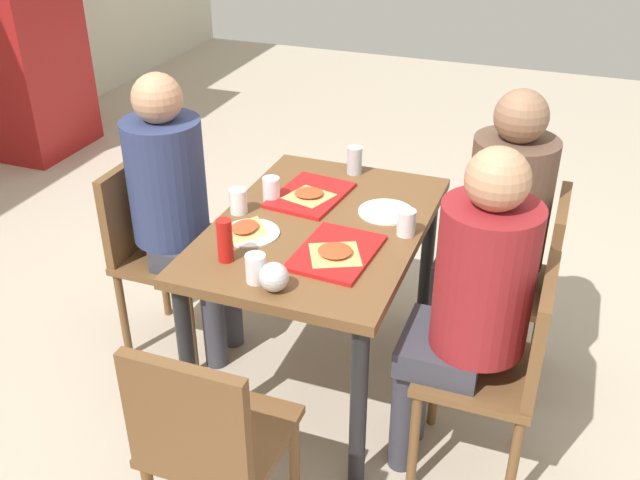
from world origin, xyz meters
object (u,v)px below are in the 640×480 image
at_px(person_in_brown_jacket, 497,217).
at_px(pizza_slice_b, 309,194).
at_px(plastic_cup_b, 406,223).
at_px(chair_far_side, 153,243).
at_px(chair_near_left, 505,362).
at_px(tray_red_far, 310,195).
at_px(plastic_cup_c, 256,268).
at_px(person_in_red, 471,294).
at_px(soda_can, 355,160).
at_px(pizza_slice_a, 335,252).
at_px(person_far_side, 176,197).
at_px(plastic_cup_d, 271,189).
at_px(foil_bundle, 274,277).
at_px(chair_left_end, 207,440).
at_px(main_table, 320,246).
at_px(paper_plate_center, 250,233).
at_px(condiment_bottle, 225,240).
at_px(tray_red_near, 336,252).
at_px(plastic_cup_a, 238,201).
at_px(paper_plate_near_edge, 386,212).
at_px(drink_fridge, 16,18).
at_px(chair_near_right, 525,277).
at_px(pizza_slice_c, 245,228).

distance_m(person_in_brown_jacket, pizza_slice_b, 0.76).
distance_m(pizza_slice_b, plastic_cup_b, 0.47).
bearing_deg(plastic_cup_b, chair_far_side, 91.48).
distance_m(chair_near_left, person_in_brown_jacket, 0.64).
xyz_separation_m(tray_red_far, plastic_cup_c, (-0.66, -0.06, 0.04)).
xyz_separation_m(person_in_red, tray_red_far, (0.49, 0.75, 0.01)).
bearing_deg(soda_can, pizza_slice_a, -167.32).
bearing_deg(person_far_side, plastic_cup_d, -73.21).
bearing_deg(foil_bundle, chair_left_end, 177.61).
relative_size(main_table, chair_left_end, 1.32).
distance_m(chair_near_left, tray_red_far, 1.05).
relative_size(chair_far_side, foil_bundle, 8.67).
relative_size(chair_far_side, plastic_cup_c, 8.67).
distance_m(paper_plate_center, condiment_bottle, 0.21).
xyz_separation_m(plastic_cup_c, condiment_bottle, (0.09, 0.16, 0.03)).
bearing_deg(tray_red_near, pizza_slice_a, -170.72).
height_order(person_far_side, plastic_cup_a, person_far_side).
distance_m(person_far_side, tray_red_far, 0.55).
bearing_deg(person_far_side, plastic_cup_b, -88.30).
bearing_deg(foil_bundle, chair_near_left, -75.12).
height_order(tray_red_near, pizza_slice_b, pizza_slice_b).
bearing_deg(paper_plate_near_edge, plastic_cup_c, 156.53).
relative_size(person_far_side, plastic_cup_c, 12.77).
xyz_separation_m(chair_near_left, plastic_cup_a, (0.26, 1.11, 0.30)).
relative_size(tray_red_near, soda_can, 2.95).
bearing_deg(chair_left_end, person_in_red, -43.43).
xyz_separation_m(person_in_red, paper_plate_near_edge, (0.46, 0.42, 0.00)).
height_order(chair_left_end, pizza_slice_b, chair_left_end).
bearing_deg(foil_bundle, paper_plate_center, 36.67).
xyz_separation_m(main_table, chair_far_side, (0.00, 0.77, -0.14)).
height_order(main_table, tray_red_far, tray_red_far).
bearing_deg(chair_far_side, tray_red_near, -102.41).
relative_size(paper_plate_near_edge, condiment_bottle, 1.38).
relative_size(tray_red_near, plastic_cup_d, 3.60).
distance_m(plastic_cup_d, drink_fridge, 3.05).
bearing_deg(plastic_cup_c, pizza_slice_a, -40.97).
bearing_deg(soda_can, person_in_brown_jacket, -107.06).
bearing_deg(chair_far_side, chair_near_right, -79.52).
relative_size(main_table, pizza_slice_a, 5.17).
distance_m(chair_far_side, foil_bundle, 0.98).
bearing_deg(drink_fridge, plastic_cup_a, -124.49).
bearing_deg(main_table, chair_left_end, 180.00).
height_order(chair_near_right, tray_red_far, chair_near_right).
xyz_separation_m(chair_near_left, drink_fridge, (1.99, 3.62, 0.44)).
height_order(pizza_slice_a, pizza_slice_c, pizza_slice_a).
bearing_deg(main_table, chair_near_right, -69.70).
bearing_deg(chair_left_end, tray_red_near, -10.26).
height_order(chair_near_right, drink_fridge, drink_fridge).
bearing_deg(plastic_cup_d, plastic_cup_b, -98.34).
bearing_deg(paper_plate_center, foil_bundle, -143.33).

